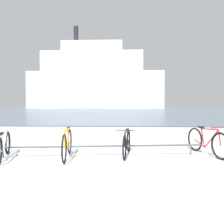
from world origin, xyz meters
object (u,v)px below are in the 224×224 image
ferry_ship (95,81)px  bicycle_2 (127,143)px  bicycle_1 (67,144)px  bicycle_3 (207,142)px  bicycle_0 (4,146)px

ferry_ship → bicycle_2: bearing=-82.3°
bicycle_1 → bicycle_2: bearing=12.4°
bicycle_1 → bicycle_3: bicycle_1 is taller
bicycle_2 → bicycle_3: bearing=4.1°
bicycle_0 → bicycle_1: bicycle_1 is taller
bicycle_0 → ferry_ship: size_ratio=0.04×
bicycle_2 → bicycle_0: bearing=-171.5°
bicycle_0 → bicycle_3: 5.47m
bicycle_2 → bicycle_3: bicycle_3 is taller
bicycle_3 → ferry_ship: size_ratio=0.04×
bicycle_2 → bicycle_3: (2.22, 0.16, 0.03)m
bicycle_1 → bicycle_3: 3.83m
bicycle_2 → bicycle_3: 2.23m
bicycle_0 → bicycle_3: (5.43, 0.64, 0.03)m
bicycle_0 → bicycle_1: (1.63, 0.13, 0.04)m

